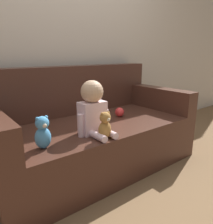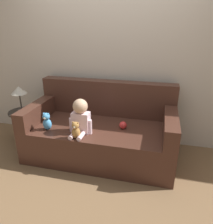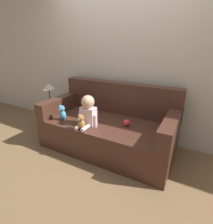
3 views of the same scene
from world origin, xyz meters
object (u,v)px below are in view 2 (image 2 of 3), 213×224
(person_baby, at_px, (80,117))
(toy_ball, at_px, (123,125))
(teddy_bear_brown, at_px, (76,131))
(couch, at_px, (102,131))
(plush_toy_side, at_px, (47,121))
(side_table, at_px, (21,103))

(person_baby, relative_size, toy_ball, 4.55)
(person_baby, distance_m, toy_ball, 0.56)
(teddy_bear_brown, height_order, toy_ball, teddy_bear_brown)
(couch, bearing_deg, person_baby, -119.67)
(plush_toy_side, distance_m, toy_ball, 0.96)
(teddy_bear_brown, bearing_deg, side_table, 155.23)
(side_table, bearing_deg, toy_ball, -3.32)
(person_baby, bearing_deg, plush_toy_side, -175.39)
(toy_ball, bearing_deg, couch, 164.42)
(person_baby, height_order, toy_ball, person_baby)
(plush_toy_side, height_order, side_table, side_table)
(couch, relative_size, plush_toy_side, 8.39)
(couch, bearing_deg, plush_toy_side, -150.40)
(couch, xyz_separation_m, toy_ball, (0.30, -0.08, 0.17))
(toy_ball, relative_size, side_table, 0.11)
(teddy_bear_brown, bearing_deg, person_baby, 89.22)
(toy_ball, bearing_deg, teddy_bear_brown, -141.44)
(plush_toy_side, bearing_deg, toy_ball, 16.03)
(couch, bearing_deg, teddy_bear_brown, -110.97)
(couch, relative_size, toy_ball, 20.45)
(person_baby, relative_size, side_table, 0.49)
(couch, relative_size, person_baby, 4.50)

